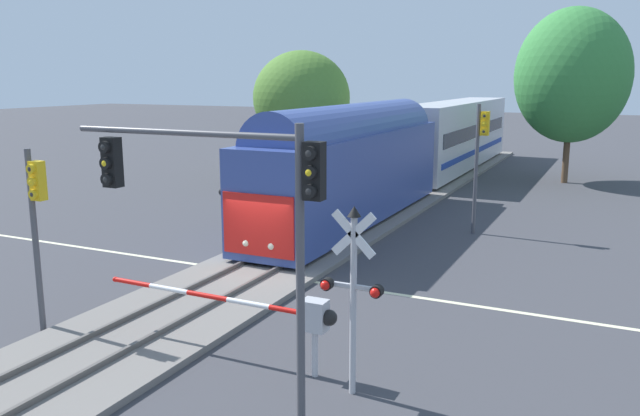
# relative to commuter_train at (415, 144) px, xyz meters

# --- Properties ---
(ground_plane) EXTENTS (220.00, 220.00, 0.00)m
(ground_plane) POSITION_rel_commuter_train_xyz_m (-0.00, -17.90, -2.79)
(ground_plane) COLOR #3D3D42
(road_centre_stripe) EXTENTS (44.00, 0.20, 0.01)m
(road_centre_stripe) POSITION_rel_commuter_train_xyz_m (-0.00, -17.90, -2.78)
(road_centre_stripe) COLOR beige
(road_centre_stripe) RESTS_ON ground
(railway_track) EXTENTS (4.40, 80.00, 0.32)m
(railway_track) POSITION_rel_commuter_train_xyz_m (-0.00, -17.90, -2.69)
(railway_track) COLOR slate
(railway_track) RESTS_ON ground
(commuter_train) EXTENTS (3.04, 38.50, 5.16)m
(commuter_train) POSITION_rel_commuter_train_xyz_m (0.00, 0.00, 0.00)
(commuter_train) COLOR #384C93
(commuter_train) RESTS_ON railway_track
(crossing_gate_near) EXTENTS (6.34, 0.40, 1.80)m
(crossing_gate_near) POSITION_rel_commuter_train_xyz_m (4.38, -24.01, -1.39)
(crossing_gate_near) COLOR #B7B7BC
(crossing_gate_near) RESTS_ON ground
(crossing_signal_mast) EXTENTS (1.36, 0.44, 4.08)m
(crossing_signal_mast) POSITION_rel_commuter_train_xyz_m (6.21, -24.41, -0.30)
(crossing_signal_mast) COLOR #B2B2B7
(crossing_signal_mast) RESTS_ON ground
(crossing_gate_far) EXTENTS (6.22, 0.40, 1.90)m
(crossing_gate_far) POSITION_rel_commuter_train_xyz_m (-4.41, -11.79, -1.35)
(crossing_gate_far) COLOR #B7B7BC
(crossing_gate_far) RESTS_ON ground
(traffic_signal_far_side) EXTENTS (0.53, 0.38, 5.53)m
(traffic_signal_far_side) POSITION_rel_commuter_train_xyz_m (5.54, -8.90, 0.92)
(traffic_signal_far_side) COLOR #4C4C51
(traffic_signal_far_side) RESTS_ON ground
(traffic_signal_near_right) EXTENTS (5.40, 0.38, 5.85)m
(traffic_signal_near_right) POSITION_rel_commuter_train_xyz_m (4.59, -26.41, 1.66)
(traffic_signal_near_right) COLOR #4C4C51
(traffic_signal_near_right) RESTS_ON ground
(traffic_signal_median) EXTENTS (0.53, 0.38, 4.86)m
(traffic_signal_median) POSITION_rel_commuter_train_xyz_m (-2.40, -24.75, 0.47)
(traffic_signal_median) COLOR #4C4C51
(traffic_signal_median) RESTS_ON ground
(elm_centre_background) EXTENTS (6.96, 6.96, 10.86)m
(elm_centre_background) POSITION_rel_commuter_train_xyz_m (7.71, 7.30, 3.93)
(elm_centre_background) COLOR brown
(elm_centre_background) RESTS_ON ground
(oak_behind_train) EXTENTS (6.15, 6.15, 8.29)m
(oak_behind_train) POSITION_rel_commuter_train_xyz_m (-7.77, 0.71, 2.53)
(oak_behind_train) COLOR #4C3828
(oak_behind_train) RESTS_ON ground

